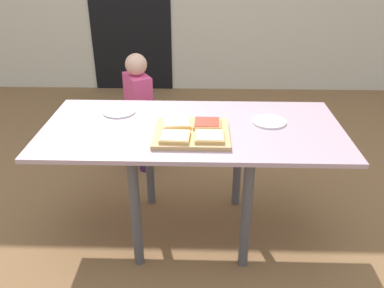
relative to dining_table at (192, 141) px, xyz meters
name	(u,v)px	position (x,y,z in m)	size (l,w,h in m)	color
ground_plane	(192,229)	(0.00, 0.00, -0.61)	(16.00, 16.00, 0.00)	brown
house_door	(129,0)	(-0.75, 2.57, 0.39)	(0.90, 0.02, 2.00)	black
dining_table	(192,141)	(0.00, 0.00, 0.00)	(1.59, 0.75, 0.69)	#B094A4
cutting_board	(191,133)	(0.00, -0.10, 0.10)	(0.38, 0.34, 0.02)	tan
pizza_slice_near_right	(209,136)	(0.09, -0.18, 0.12)	(0.14, 0.14, 0.02)	tan
pizza_slice_far_left	(177,123)	(-0.08, -0.02, 0.12)	(0.16, 0.15, 0.02)	tan
pizza_slice_far_right	(207,123)	(0.08, -0.02, 0.12)	(0.15, 0.14, 0.02)	tan
pizza_slice_near_left	(175,137)	(-0.08, -0.18, 0.12)	(0.15, 0.15, 0.02)	tan
plate_white_left	(119,112)	(-0.43, 0.18, 0.09)	(0.19, 0.19, 0.01)	white
plate_white_right	(269,122)	(0.42, 0.07, 0.09)	(0.19, 0.19, 0.01)	white
child_left	(139,107)	(-0.41, 0.76, -0.11)	(0.24, 0.28, 0.89)	#411F55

